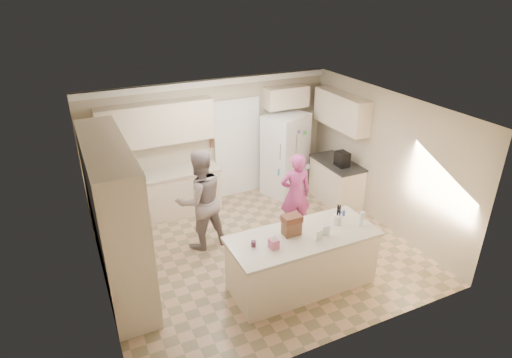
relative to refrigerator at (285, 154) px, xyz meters
name	(u,v)px	position (x,y,z in m)	size (l,w,h in m)	color
floor	(259,251)	(-1.52, -1.88, -0.91)	(5.20, 4.60, 0.02)	tan
ceiling	(260,108)	(-1.52, -1.88, 1.71)	(5.20, 4.60, 0.02)	white
wall_back	(212,141)	(-1.52, 0.43, 0.40)	(5.20, 0.02, 2.60)	#BCAE92
wall_front	(342,262)	(-1.52, -4.19, 0.40)	(5.20, 0.02, 2.60)	#BCAE92
wall_left	(94,220)	(-4.13, -1.88, 0.40)	(0.02, 4.60, 2.60)	#BCAE92
wall_right	(384,159)	(1.09, -1.88, 0.40)	(0.02, 4.60, 2.60)	#BCAE92
crown_back	(210,83)	(-1.52, 0.38, 1.63)	(5.20, 0.08, 0.12)	white
pantry_bank	(115,217)	(-3.82, -1.68, 0.28)	(0.60, 2.60, 2.35)	beige
back_base_cab	(165,195)	(-2.67, 0.12, -0.46)	(2.20, 0.60, 0.88)	beige
back_countertop	(163,174)	(-2.67, 0.11, 0.00)	(2.24, 0.63, 0.04)	beige
back_upper_cab	(156,124)	(-2.67, 0.25, 1.00)	(2.20, 0.35, 0.80)	beige
doorway_opening	(237,149)	(-0.97, 0.40, 0.15)	(0.90, 0.06, 2.10)	black
doorway_casing	(237,149)	(-0.97, 0.37, 0.15)	(1.02, 0.03, 2.22)	white
wall_frame_upper	(213,130)	(-1.50, 0.39, 0.65)	(0.15, 0.02, 0.20)	brown
wall_frame_lower	(213,143)	(-1.50, 0.39, 0.38)	(0.15, 0.02, 0.20)	brown
refrigerator	(285,154)	(0.00, 0.00, 0.00)	(0.90, 0.70, 1.80)	white
fridge_seam	(293,160)	(0.00, -0.35, 0.00)	(0.01, 0.02, 1.78)	gray
fridge_dispenser	(285,151)	(-0.22, -0.37, 0.25)	(0.22, 0.03, 0.35)	black
fridge_handle_l	(292,154)	(-0.05, -0.37, 0.15)	(0.02, 0.02, 0.85)	silver
fridge_handle_r	(296,153)	(0.05, -0.37, 0.15)	(0.02, 0.02, 0.85)	silver
over_fridge_cab	(286,97)	(0.13, 0.25, 1.20)	(0.95, 0.35, 0.45)	beige
right_base_cab	(336,182)	(0.78, -0.88, -0.46)	(0.60, 1.20, 0.88)	beige
right_countertop	(337,163)	(0.77, -0.88, 0.00)	(0.63, 1.24, 0.04)	#2D2B28
right_upper_cab	(341,111)	(0.90, -0.68, 1.05)	(0.35, 1.50, 0.70)	beige
coffee_maker	(342,159)	(0.73, -1.08, 0.17)	(0.22, 0.28, 0.30)	black
island_base	(302,261)	(-1.32, -2.98, -0.46)	(2.20, 0.90, 0.88)	beige
island_top	(303,236)	(-1.32, -2.98, 0.00)	(2.28, 0.96, 0.05)	beige
utensil_crock	(338,220)	(-0.67, -2.93, 0.10)	(0.13, 0.13, 0.15)	white
tissue_box	(274,243)	(-1.87, -3.08, 0.10)	(0.13, 0.13, 0.14)	#CA628B
tissue_plume	(274,237)	(-1.87, -3.08, 0.20)	(0.08, 0.08, 0.08)	white
dollhouse_body	(292,228)	(-1.47, -2.88, 0.14)	(0.26, 0.18, 0.22)	brown
dollhouse_roof	(292,219)	(-1.47, -2.88, 0.30)	(0.28, 0.20, 0.10)	#592D1E
jam_jar	(254,244)	(-2.12, -2.93, 0.07)	(0.07, 0.07, 0.09)	#59263F
greeting_card_a	(319,235)	(-1.17, -3.18, 0.11)	(0.12, 0.01, 0.16)	white
greeting_card_b	(326,231)	(-1.02, -3.13, 0.11)	(0.12, 0.01, 0.16)	silver
water_bottle	(362,219)	(-0.37, -3.13, 0.14)	(0.07, 0.07, 0.24)	silver
shaker_salt	(340,214)	(-0.50, -2.76, 0.07)	(0.05, 0.05, 0.09)	#485EB7
shaker_pepper	(344,213)	(-0.43, -2.76, 0.07)	(0.05, 0.05, 0.09)	#485EB7
teen_boy	(200,200)	(-2.36, -1.25, 0.02)	(0.89, 0.70, 1.84)	gray
teen_girl	(295,194)	(-0.63, -1.56, -0.10)	(0.58, 0.38, 1.59)	#C33B9B
fridge_magnets	(293,160)	(0.00, -0.36, 0.00)	(0.76, 0.02, 1.44)	tan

